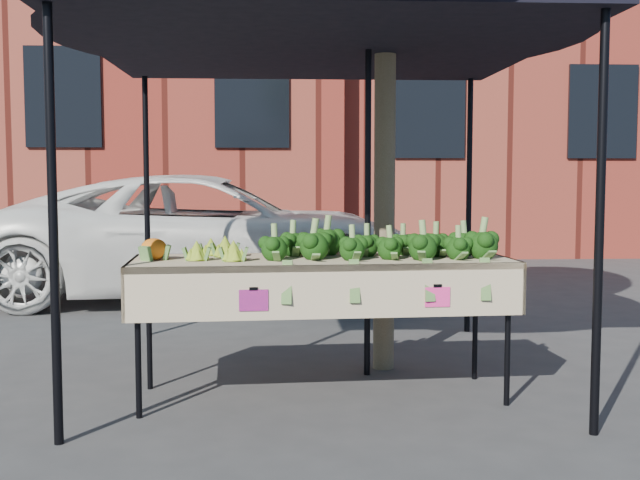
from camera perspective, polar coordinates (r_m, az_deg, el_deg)
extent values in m
plane|color=#323235|center=(4.99, -2.08, -11.87)|extent=(90.00, 90.00, 0.00)
cube|color=#C1AC8F|center=(5.03, 0.12, -6.44)|extent=(2.45, 0.95, 0.90)
cube|color=#F22D8C|center=(4.58, -5.19, -4.36)|extent=(0.17, 0.01, 0.12)
cube|color=#FA2F8F|center=(4.67, 8.39, -4.22)|extent=(0.17, 0.01, 0.12)
ellipsoid|color=black|center=(5.01, 4.22, 0.00)|extent=(1.51, 0.54, 0.23)
ellipsoid|color=#90A827|center=(5.00, -7.53, -0.33)|extent=(0.40, 0.54, 0.17)
ellipsoid|color=orange|center=(4.96, -12.05, -0.53)|extent=(0.17, 0.17, 0.16)
imported|color=white|center=(9.29, -8.12, 11.91)|extent=(1.49, 2.43, 5.21)
cube|color=maroon|center=(17.76, -19.72, 14.30)|extent=(12.00, 8.00, 9.00)
cube|color=maroon|center=(18.89, 19.51, 12.94)|extent=(12.00, 8.00, 8.50)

